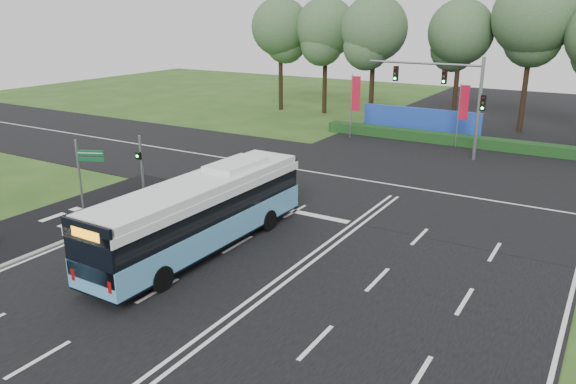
# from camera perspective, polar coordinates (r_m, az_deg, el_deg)

# --- Properties ---
(ground) EXTENTS (120.00, 120.00, 0.00)m
(ground) POSITION_cam_1_polar(r_m,az_deg,el_deg) (23.30, 1.50, -7.10)
(ground) COLOR #2A4E1A
(ground) RESTS_ON ground
(road_main) EXTENTS (20.00, 120.00, 0.04)m
(road_main) POSITION_cam_1_polar(r_m,az_deg,el_deg) (23.29, 1.50, -7.06)
(road_main) COLOR black
(road_main) RESTS_ON ground
(road_cross) EXTENTS (120.00, 14.00, 0.05)m
(road_cross) POSITION_cam_1_polar(r_m,az_deg,el_deg) (33.59, 11.64, 0.52)
(road_cross) COLOR black
(road_cross) RESTS_ON ground
(bike_path) EXTENTS (5.00, 18.00, 0.06)m
(bike_path) POSITION_cam_1_polar(r_m,az_deg,el_deg) (29.25, -23.53, -3.27)
(bike_path) COLOR black
(bike_path) RESTS_ON ground
(kerb_strip) EXTENTS (0.25, 18.00, 0.12)m
(kerb_strip) POSITION_cam_1_polar(r_m,az_deg,el_deg) (27.41, -20.56, -4.22)
(kerb_strip) COLOR gray
(kerb_strip) RESTS_ON ground
(city_bus) EXTENTS (2.68, 11.84, 3.39)m
(city_bus) POSITION_cam_1_polar(r_m,az_deg,el_deg) (24.03, -8.76, -2.11)
(city_bus) COLOR #559BC6
(city_bus) RESTS_ON ground
(pedestrian_signal) EXTENTS (0.28, 0.42, 3.44)m
(pedestrian_signal) POSITION_cam_1_polar(r_m,az_deg,el_deg) (31.79, -14.71, 2.79)
(pedestrian_signal) COLOR gray
(pedestrian_signal) RESTS_ON ground
(street_sign) EXTENTS (1.35, 0.67, 3.77)m
(street_sign) POSITION_cam_1_polar(r_m,az_deg,el_deg) (30.06, -19.96, 2.44)
(street_sign) COLOR gray
(street_sign) RESTS_ON ground
(banner_flag_left) EXTENTS (0.75, 0.08, 5.10)m
(banner_flag_left) POSITION_cam_1_polar(r_m,az_deg,el_deg) (45.47, 6.78, 9.50)
(banner_flag_left) COLOR gray
(banner_flag_left) RESTS_ON ground
(banner_flag_mid) EXTENTS (0.70, 0.20, 4.80)m
(banner_flag_mid) POSITION_cam_1_polar(r_m,az_deg,el_deg) (43.95, 17.31, 8.29)
(banner_flag_mid) COLOR gray
(banner_flag_mid) RESTS_ON ground
(traffic_light_gantry) EXTENTS (8.41, 0.28, 7.00)m
(traffic_light_gantry) POSITION_cam_1_polar(r_m,az_deg,el_deg) (40.54, 16.47, 9.83)
(traffic_light_gantry) COLOR gray
(traffic_light_gantry) RESTS_ON ground
(hedge) EXTENTS (22.00, 1.20, 0.80)m
(hedge) POSITION_cam_1_polar(r_m,az_deg,el_deg) (45.14, 17.08, 5.02)
(hedge) COLOR #143312
(hedge) RESTS_ON ground
(blue_hoarding) EXTENTS (10.00, 0.30, 2.20)m
(blue_hoarding) POSITION_cam_1_polar(r_m,az_deg,el_deg) (48.42, 13.31, 7.01)
(blue_hoarding) COLOR #2147B7
(blue_hoarding) RESTS_ON ground
(eucalyptus_row) EXTENTS (46.85, 8.90, 12.79)m
(eucalyptus_row) POSITION_cam_1_polar(r_m,az_deg,el_deg) (51.24, 18.79, 15.31)
(eucalyptus_row) COLOR black
(eucalyptus_row) RESTS_ON ground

